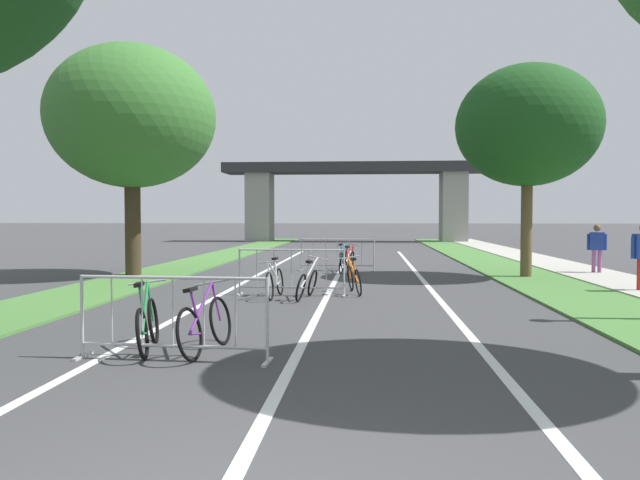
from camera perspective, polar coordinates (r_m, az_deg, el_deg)
grass_verge_left at (r=23.79m, az=-11.21°, el=-2.06°), size 2.21×48.43×0.05m
grass_verge_right at (r=23.36m, az=15.92°, el=-2.18°), size 2.21×48.43×0.05m
sidewalk_path_right at (r=23.87m, az=20.89°, el=-2.12°), size 2.01×48.43×0.08m
lane_stripe_center at (r=17.15m, az=1.44°, el=-3.74°), size 0.14×28.02×0.01m
lane_stripe_right_lane at (r=17.19m, az=9.59°, el=-3.76°), size 0.14×28.02×0.01m
lane_stripe_left_lane at (r=17.45m, az=-6.58°, el=-3.65°), size 0.14×28.02×0.01m
overpass_bridge at (r=43.10m, az=3.31°, el=4.83°), size 18.44×2.94×5.50m
tree_left_cypress_far at (r=19.13m, az=-17.13°, el=10.86°), size 4.90×4.90×6.79m
tree_right_oak_near at (r=18.79m, az=18.77°, el=10.01°), size 4.08×4.08×6.12m
crowd_barrier_nearest at (r=7.84m, az=-13.54°, el=-7.12°), size 2.46×0.56×1.05m
crowd_barrier_second at (r=13.81m, az=-2.69°, el=-3.03°), size 2.46×0.53×1.05m
crowd_barrier_third at (r=20.00m, az=1.62°, el=-1.40°), size 2.46×0.56×1.05m
bicycle_silver_0 at (r=13.23m, az=-1.19°, el=-4.02°), size 0.66×1.61×0.93m
bicycle_orange_1 at (r=14.19m, az=3.17°, el=-3.57°), size 0.64×1.59×0.86m
bicycle_purple_2 at (r=8.20m, az=-10.62°, el=-7.72°), size 0.53×1.69×0.94m
bicycle_green_3 at (r=8.45m, az=-15.74°, el=-7.55°), size 0.64×1.61×0.95m
bicycle_teal_4 at (r=20.44m, az=2.28°, el=-1.79°), size 0.46×1.69×0.89m
bicycle_red_5 at (r=19.43m, az=2.53°, el=-1.96°), size 0.69×1.73×0.94m
bicycle_white_6 at (r=13.48m, az=-4.24°, el=-3.88°), size 0.43×1.59×0.87m
pedestrian_with_backpack at (r=20.39m, az=24.36°, el=-0.37°), size 0.54×0.36×1.54m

